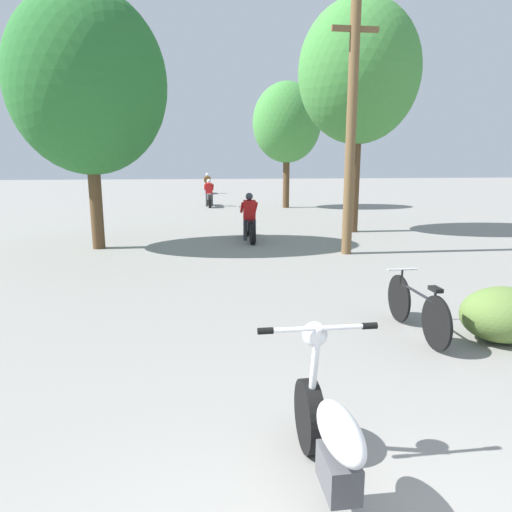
% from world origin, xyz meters
% --- Properties ---
extents(utility_pole, '(1.10, 0.24, 5.79)m').
position_xyz_m(utility_pole, '(2.84, 9.48, 2.98)').
color(utility_pole, brown).
rests_on(utility_pole, ground).
extents(roadside_tree_right_near, '(3.74, 3.36, 7.08)m').
position_xyz_m(roadside_tree_right_near, '(4.21, 12.95, 4.91)').
color(roadside_tree_right_near, '#513A23').
rests_on(roadside_tree_right_near, ground).
extents(roadside_tree_right_far, '(3.30, 2.97, 5.99)m').
position_xyz_m(roadside_tree_right_far, '(3.62, 21.10, 4.07)').
color(roadside_tree_right_far, '#513A23').
rests_on(roadside_tree_right_far, ground).
extents(roadside_tree_left, '(3.88, 3.49, 6.37)m').
position_xyz_m(roadside_tree_left, '(-3.41, 11.03, 4.13)').
color(roadside_tree_left, '#513A23').
rests_on(roadside_tree_left, ground).
extents(roadside_bush, '(1.10, 0.88, 0.70)m').
position_xyz_m(roadside_bush, '(2.97, 3.77, 0.35)').
color(roadside_bush, '#5B7A38').
rests_on(roadside_bush, ground).
extents(motorcycle_foreground, '(0.87, 2.05, 1.10)m').
position_xyz_m(motorcycle_foreground, '(-0.02, 1.22, 0.43)').
color(motorcycle_foreground, black).
rests_on(motorcycle_foreground, ground).
extents(motorcycle_rider_lead, '(0.50, 2.02, 1.37)m').
position_xyz_m(motorcycle_rider_lead, '(0.69, 11.80, 0.52)').
color(motorcycle_rider_lead, black).
rests_on(motorcycle_rider_lead, ground).
extents(motorcycle_rider_mid, '(0.50, 2.13, 1.38)m').
position_xyz_m(motorcycle_rider_mid, '(-0.14, 22.23, 0.52)').
color(motorcycle_rider_mid, black).
rests_on(motorcycle_rider_mid, ground).
extents(motorcycle_rider_far, '(0.50, 2.03, 1.46)m').
position_xyz_m(motorcycle_rider_far, '(0.06, 31.91, 0.55)').
color(motorcycle_rider_far, black).
rests_on(motorcycle_rider_far, ground).
extents(bicycle_parked, '(0.44, 1.71, 0.78)m').
position_xyz_m(bicycle_parked, '(1.99, 4.13, 0.36)').
color(bicycle_parked, black).
rests_on(bicycle_parked, ground).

